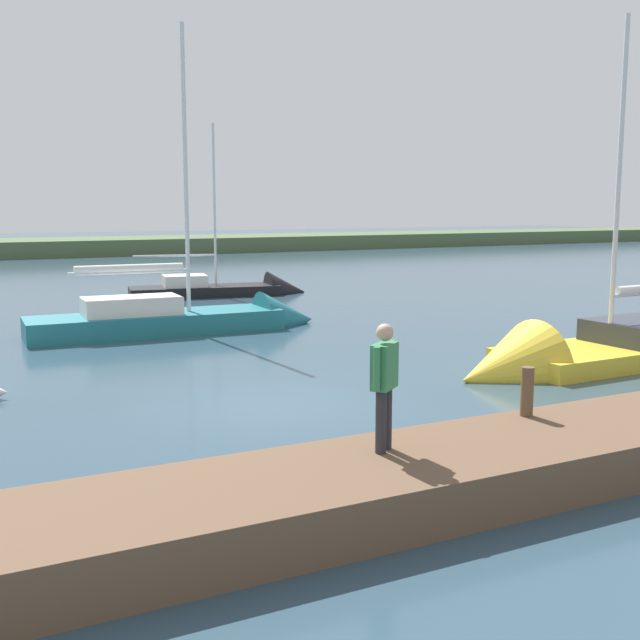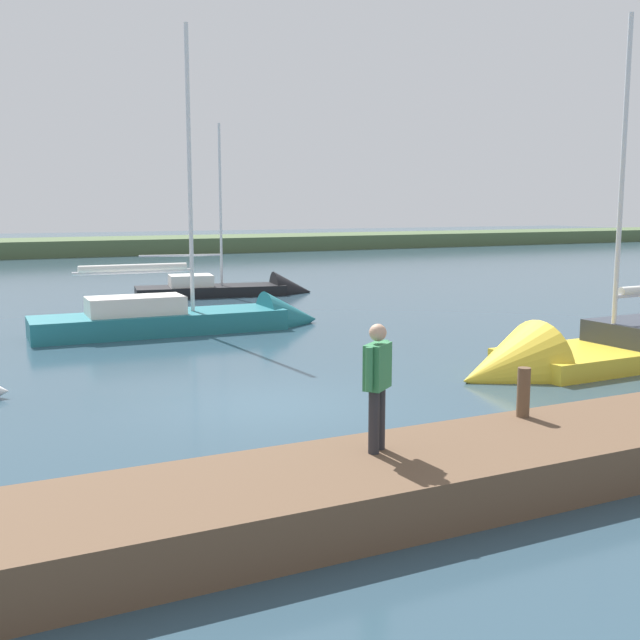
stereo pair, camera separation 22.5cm
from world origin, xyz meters
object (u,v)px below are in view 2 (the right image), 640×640
(sailboat_outer_mooring, at_px, (239,292))
(mooring_post_near, at_px, (523,392))
(sailboat_far_right, at_px, (581,362))
(person_on_dock, at_px, (377,379))
(sailboat_near_dock, at_px, (198,323))

(sailboat_outer_mooring, bearing_deg, mooring_post_near, -89.81)
(sailboat_far_right, distance_m, person_on_dock, 9.82)
(sailboat_outer_mooring, height_order, sailboat_far_right, sailboat_far_right)
(sailboat_near_dock, relative_size, sailboat_far_right, 1.07)
(mooring_post_near, height_order, sailboat_outer_mooring, sailboat_outer_mooring)
(person_on_dock, bearing_deg, sailboat_far_right, 82.71)
(sailboat_outer_mooring, xyz_separation_m, sailboat_far_right, (-1.97, 17.52, 0.04))
(mooring_post_near, distance_m, sailboat_outer_mooring, 22.31)
(sailboat_far_right, bearing_deg, mooring_post_near, 36.87)
(sailboat_outer_mooring, distance_m, person_on_dock, 23.38)
(sailboat_near_dock, bearing_deg, sailboat_far_right, -53.55)
(sailboat_outer_mooring, bearing_deg, sailboat_far_right, -73.98)
(sailboat_far_right, relative_size, person_on_dock, 5.57)
(sailboat_outer_mooring, relative_size, sailboat_far_right, 0.87)
(mooring_post_near, relative_size, sailboat_far_right, 0.08)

